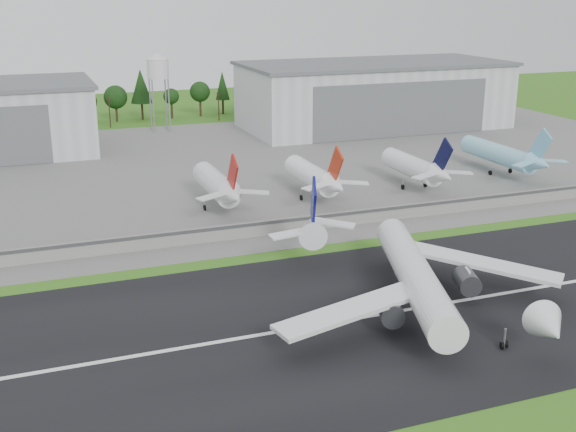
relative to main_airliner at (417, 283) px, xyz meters
name	(u,v)px	position (x,y,z in m)	size (l,w,h in m)	color
ground	(426,338)	(-3.70, -9.59, -4.89)	(600.00, 600.00, 0.00)	#286317
runway	(395,312)	(-3.70, 0.41, -4.84)	(320.00, 60.00, 0.10)	black
runway_centerline	(395,312)	(-3.70, 0.41, -4.78)	(220.00, 1.00, 0.02)	white
apron	(219,168)	(-3.70, 110.41, -4.84)	(320.00, 150.00, 0.10)	slate
blast_fence	(297,224)	(-3.70, 45.40, -3.09)	(240.00, 0.61, 3.50)	gray
hangar_east	(374,95)	(71.30, 155.33, 7.73)	(102.00, 47.00, 25.20)	silver
water_tower	(158,66)	(-8.70, 175.41, 19.66)	(8.40, 8.40, 29.40)	#99999E
utility_poles	(166,124)	(-3.70, 190.41, -4.89)	(230.00, 3.00, 12.00)	black
treeline	(159,118)	(-3.70, 205.41, -4.89)	(320.00, 16.00, 22.00)	black
main_airliner	(417,283)	(0.00, 0.00, 0.00)	(54.38, 57.79, 18.17)	white
parked_jet_red_a	(219,186)	(-15.46, 66.99, 1.38)	(7.36, 31.29, 16.79)	silver
parked_jet_red_b	(316,177)	(9.92, 66.98, 1.28)	(7.36, 31.29, 16.68)	white
parked_jet_navy	(418,168)	(39.44, 66.97, 1.22)	(7.36, 31.29, 16.62)	white
parked_jet_skyblue	(505,155)	(71.11, 71.97, 1.17)	(7.36, 37.29, 16.62)	#88CFEC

